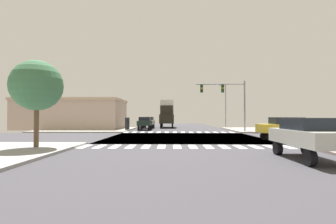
{
  "coord_description": "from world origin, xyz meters",
  "views": [
    {
      "loc": [
        -1.06,
        -23.21,
        1.94
      ],
      "look_at": [
        -1.57,
        5.82,
        2.47
      ],
      "focal_mm": 26.4,
      "sensor_mm": 36.0,
      "label": 1
    }
  ],
  "objects_px": {
    "bank_building": "(73,114)",
    "sedan_farside_2": "(308,135)",
    "street_lamp": "(224,102)",
    "box_truck_trailing_1": "(167,113)",
    "sedan_leading_5": "(149,121)",
    "sedan_queued_4": "(286,127)",
    "sedan_middle_6": "(145,122)",
    "traffic_signal_mast": "(225,94)",
    "sidewalk_tree": "(37,86)"
  },
  "relations": [
    {
      "from": "street_lamp",
      "to": "traffic_signal_mast",
      "type": "bearing_deg",
      "value": -100.85
    },
    {
      "from": "sedan_queued_4",
      "to": "sedan_middle_6",
      "type": "bearing_deg",
      "value": 39.41
    },
    {
      "from": "sedan_leading_5",
      "to": "traffic_signal_mast",
      "type": "bearing_deg",
      "value": 136.13
    },
    {
      "from": "traffic_signal_mast",
      "to": "sedan_middle_6",
      "type": "relative_size",
      "value": 1.49
    },
    {
      "from": "sedan_leading_5",
      "to": "sedan_middle_6",
      "type": "xyz_separation_m",
      "value": [
        0.0,
        -5.61,
        0.0
      ]
    },
    {
      "from": "bank_building",
      "to": "traffic_signal_mast",
      "type": "bearing_deg",
      "value": -17.8
    },
    {
      "from": "traffic_signal_mast",
      "to": "bank_building",
      "type": "height_order",
      "value": "traffic_signal_mast"
    },
    {
      "from": "sedan_queued_4",
      "to": "sedan_leading_5",
      "type": "distance_m",
      "value": 25.03
    },
    {
      "from": "street_lamp",
      "to": "sedan_leading_5",
      "type": "distance_m",
      "value": 13.0
    },
    {
      "from": "bank_building",
      "to": "sedan_middle_6",
      "type": "bearing_deg",
      "value": -12.32
    },
    {
      "from": "bank_building",
      "to": "sedan_middle_6",
      "type": "xyz_separation_m",
      "value": [
        11.42,
        -2.49,
        -1.2
      ]
    },
    {
      "from": "street_lamp",
      "to": "sedan_middle_6",
      "type": "relative_size",
      "value": 1.69
    },
    {
      "from": "street_lamp",
      "to": "box_truck_trailing_1",
      "type": "height_order",
      "value": "street_lamp"
    },
    {
      "from": "bank_building",
      "to": "sedan_queued_4",
      "type": "xyz_separation_m",
      "value": [
        24.4,
        -18.29,
        -1.2
      ]
    },
    {
      "from": "sedan_queued_4",
      "to": "sedan_leading_5",
      "type": "height_order",
      "value": "same"
    },
    {
      "from": "traffic_signal_mast",
      "to": "sedan_queued_4",
      "type": "xyz_separation_m",
      "value": [
        2.38,
        -11.22,
        -3.6
      ]
    },
    {
      "from": "street_lamp",
      "to": "sidewalk_tree",
      "type": "distance_m",
      "value": 31.55
    },
    {
      "from": "sedan_farside_2",
      "to": "sidewalk_tree",
      "type": "bearing_deg",
      "value": 166.8
    },
    {
      "from": "sedan_middle_6",
      "to": "sedan_leading_5",
      "type": "bearing_deg",
      "value": -90.0
    },
    {
      "from": "bank_building",
      "to": "sedan_leading_5",
      "type": "xyz_separation_m",
      "value": [
        11.42,
        3.12,
        -1.2
      ]
    },
    {
      "from": "traffic_signal_mast",
      "to": "street_lamp",
      "type": "relative_size",
      "value": 0.88
    },
    {
      "from": "sedan_middle_6",
      "to": "bank_building",
      "type": "bearing_deg",
      "value": -12.32
    },
    {
      "from": "traffic_signal_mast",
      "to": "bank_building",
      "type": "relative_size",
      "value": 0.38
    },
    {
      "from": "bank_building",
      "to": "sidewalk_tree",
      "type": "distance_m",
      "value": 24.68
    },
    {
      "from": "traffic_signal_mast",
      "to": "sidewalk_tree",
      "type": "height_order",
      "value": "traffic_signal_mast"
    },
    {
      "from": "bank_building",
      "to": "box_truck_trailing_1",
      "type": "height_order",
      "value": "box_truck_trailing_1"
    },
    {
      "from": "bank_building",
      "to": "box_truck_trailing_1",
      "type": "distance_m",
      "value": 15.53
    },
    {
      "from": "street_lamp",
      "to": "bank_building",
      "type": "bearing_deg",
      "value": -172.3
    },
    {
      "from": "sedan_farside_2",
      "to": "sedan_queued_4",
      "type": "xyz_separation_m",
      "value": [
        2.98,
        8.55,
        0.0
      ]
    },
    {
      "from": "bank_building",
      "to": "sedan_farside_2",
      "type": "xyz_separation_m",
      "value": [
        21.42,
        -26.83,
        -1.2
      ]
    },
    {
      "from": "sedan_leading_5",
      "to": "box_truck_trailing_1",
      "type": "height_order",
      "value": "box_truck_trailing_1"
    },
    {
      "from": "sidewalk_tree",
      "to": "sedan_farside_2",
      "type": "relative_size",
      "value": 1.23
    },
    {
      "from": "traffic_signal_mast",
      "to": "sidewalk_tree",
      "type": "bearing_deg",
      "value": -131.8
    },
    {
      "from": "traffic_signal_mast",
      "to": "box_truck_trailing_1",
      "type": "relative_size",
      "value": 0.89
    },
    {
      "from": "box_truck_trailing_1",
      "to": "sidewalk_tree",
      "type": "bearing_deg",
      "value": 76.35
    },
    {
      "from": "sedan_queued_4",
      "to": "sedan_leading_5",
      "type": "relative_size",
      "value": 1.0
    },
    {
      "from": "traffic_signal_mast",
      "to": "box_truck_trailing_1",
      "type": "height_order",
      "value": "traffic_signal_mast"
    },
    {
      "from": "sedan_queued_4",
      "to": "sedan_middle_6",
      "type": "relative_size",
      "value": 1.0
    },
    {
      "from": "traffic_signal_mast",
      "to": "sedan_leading_5",
      "type": "xyz_separation_m",
      "value": [
        -10.6,
        10.19,
        -3.6
      ]
    },
    {
      "from": "sedan_farside_2",
      "to": "sedan_queued_4",
      "type": "relative_size",
      "value": 1.0
    },
    {
      "from": "sidewalk_tree",
      "to": "box_truck_trailing_1",
      "type": "bearing_deg",
      "value": 76.35
    },
    {
      "from": "sedan_queued_4",
      "to": "box_truck_trailing_1",
      "type": "relative_size",
      "value": 0.6
    },
    {
      "from": "bank_building",
      "to": "box_truck_trailing_1",
      "type": "relative_size",
      "value": 2.33
    },
    {
      "from": "traffic_signal_mast",
      "to": "sedan_farside_2",
      "type": "xyz_separation_m",
      "value": [
        -0.6,
        -19.76,
        -3.6
      ]
    },
    {
      "from": "street_lamp",
      "to": "sedan_farside_2",
      "type": "height_order",
      "value": "street_lamp"
    },
    {
      "from": "traffic_signal_mast",
      "to": "bank_building",
      "type": "distance_m",
      "value": 23.25
    },
    {
      "from": "sedan_middle_6",
      "to": "sedan_farside_2",
      "type": "bearing_deg",
      "value": 112.33
    },
    {
      "from": "sedan_leading_5",
      "to": "sedan_middle_6",
      "type": "relative_size",
      "value": 1.0
    },
    {
      "from": "bank_building",
      "to": "sedan_farside_2",
      "type": "relative_size",
      "value": 3.91
    },
    {
      "from": "sedan_middle_6",
      "to": "street_lamp",
      "type": "bearing_deg",
      "value": -155.47
    }
  ]
}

